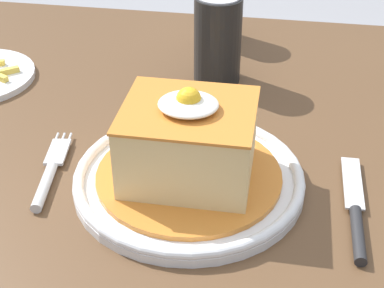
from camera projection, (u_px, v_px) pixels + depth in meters
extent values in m
cube|color=brown|center=(240.00, 166.00, 0.69)|extent=(1.36, 0.84, 0.04)
cylinder|color=white|center=(189.00, 181.00, 0.63)|extent=(0.25, 0.25, 0.01)
torus|color=white|center=(189.00, 175.00, 0.63)|extent=(0.25, 0.25, 0.01)
cylinder|color=orange|center=(189.00, 175.00, 0.63)|extent=(0.20, 0.20, 0.01)
cube|color=#E5C684|center=(189.00, 143.00, 0.60)|extent=(0.13, 0.11, 0.08)
cube|color=orange|center=(189.00, 110.00, 0.58)|extent=(0.14, 0.12, 0.00)
ellipsoid|color=white|center=(188.00, 104.00, 0.57)|extent=(0.06, 0.06, 0.01)
sphere|color=yellow|center=(189.00, 100.00, 0.57)|extent=(0.03, 0.03, 0.03)
cylinder|color=silver|center=(44.00, 186.00, 0.62)|extent=(0.02, 0.08, 0.01)
cube|color=silver|center=(58.00, 152.00, 0.67)|extent=(0.03, 0.05, 0.00)
cylinder|color=silver|center=(69.00, 140.00, 0.69)|extent=(0.01, 0.03, 0.00)
cylinder|color=silver|center=(62.00, 140.00, 0.69)|extent=(0.01, 0.03, 0.00)
cylinder|color=silver|center=(56.00, 140.00, 0.69)|extent=(0.01, 0.03, 0.00)
cylinder|color=#262628|center=(358.00, 235.00, 0.56)|extent=(0.01, 0.08, 0.01)
cube|color=silver|center=(353.00, 183.00, 0.63)|extent=(0.02, 0.09, 0.00)
cylinder|color=black|center=(218.00, 40.00, 0.80)|extent=(0.07, 0.07, 0.12)
cylinder|color=silver|center=(216.00, 21.00, 0.94)|extent=(0.06, 0.06, 0.06)
cylinder|color=silver|center=(216.00, 7.00, 0.93)|extent=(0.07, 0.07, 0.10)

